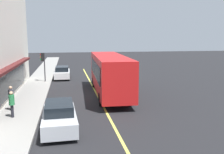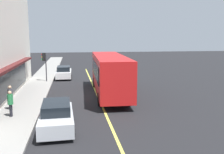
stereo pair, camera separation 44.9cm
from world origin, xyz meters
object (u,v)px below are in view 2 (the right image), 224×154
car_silver (57,116)px  pedestrian_at_corner (10,101)px  bus (109,73)px  pedestrian_near_storefront (10,95)px  traffic_light (44,60)px  car_white (64,72)px

car_silver → pedestrian_at_corner: size_ratio=2.62×
car_silver → pedestrian_at_corner: (2.23, 2.95, 0.41)m
bus → pedestrian_at_corner: size_ratio=6.73×
bus → car_silver: bus is taller
bus → pedestrian_near_storefront: size_ratio=6.59×
bus → pedestrian_near_storefront: bearing=118.3°
traffic_light → car_silver: 15.10m
car_silver → pedestrian_at_corner: 3.72m
traffic_light → pedestrian_near_storefront: traffic_light is taller
pedestrian_at_corner → pedestrian_near_storefront: bearing=12.8°
pedestrian_at_corner → car_silver: bearing=-127.2°
car_white → traffic_light: bearing=141.3°
bus → traffic_light: bus is taller
car_white → pedestrian_near_storefront: bearing=166.7°
traffic_light → car_white: traffic_light is taller
car_white → pedestrian_near_storefront: pedestrian_near_storefront is taller
bus → traffic_light: bearing=41.8°
car_silver → pedestrian_at_corner: bearing=52.8°
bus → car_silver: bearing=151.9°
traffic_light → car_white: bearing=-38.7°
car_white → bus: bearing=-155.8°
traffic_light → pedestrian_at_corner: bearing=176.2°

